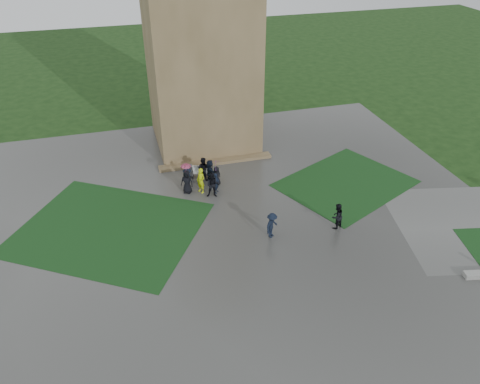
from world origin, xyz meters
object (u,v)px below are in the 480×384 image
object	(u,v)px
pedestrian_mid	(272,225)
pedestrian_near	(337,216)
bench	(201,172)
tower	(200,33)

from	to	relation	value
pedestrian_mid	pedestrian_near	distance (m)	4.25
bench	pedestrian_near	distance (m)	11.03
tower	pedestrian_near	bearing A→B (deg)	-69.77
tower	pedestrian_near	world-z (taller)	tower
bench	pedestrian_mid	distance (m)	8.76
pedestrian_mid	pedestrian_near	xyz separation A→B (m)	(4.24, -0.22, 0.03)
tower	pedestrian_mid	xyz separation A→B (m)	(1.19, -14.53, -8.13)
pedestrian_near	bench	bearing A→B (deg)	-74.21
tower	pedestrian_mid	distance (m)	16.69
tower	pedestrian_near	distance (m)	17.68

